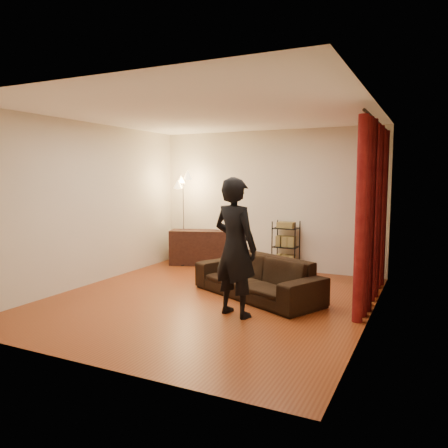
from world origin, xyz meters
The scene contains 14 objects.
floor centered at (0.00, 0.00, 0.00)m, with size 5.00×5.00×0.00m, color brown.
ceiling centered at (0.00, 0.00, 2.70)m, with size 5.00×5.00×0.00m, color white.
wall_back centered at (0.00, 2.50, 1.35)m, with size 5.00×5.00×0.00m, color beige.
wall_front centered at (0.00, -2.50, 1.35)m, with size 5.00×5.00×0.00m, color beige.
wall_left centered at (-2.25, 0.00, 1.35)m, with size 5.00×5.00×0.00m, color beige.
wall_right centered at (2.25, 0.00, 1.35)m, with size 5.00×5.00×0.00m, color beige.
curtain_rod centered at (2.15, 1.12, 2.58)m, with size 0.04×0.04×2.65m, color black.
curtain centered at (2.13, 1.12, 1.28)m, with size 0.22×2.65×2.55m, color maroon, non-canonical shape.
sofa centered at (0.58, 0.44, 0.31)m, with size 2.10×0.82×0.61m, color black.
person centered at (0.64, -0.49, 0.90)m, with size 0.66×0.43×1.80m, color black.
media_cabinet centered at (-1.37, 2.23, 0.36)m, with size 1.22×0.46×0.71m, color black.
storage_boxes centered at (-0.68, 2.31, 0.29)m, with size 0.35×0.28×0.57m, color beige, non-canonical shape.
wire_shelf centered at (0.44, 2.28, 0.49)m, with size 0.44×0.31×0.98m, color black, non-canonical shape.
floor_lamp centered at (-1.66, 2.03, 0.92)m, with size 0.33×0.33×1.85m, color silver, non-canonical shape.
Camera 1 is at (2.94, -5.56, 1.81)m, focal length 35.00 mm.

